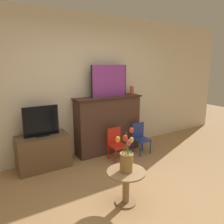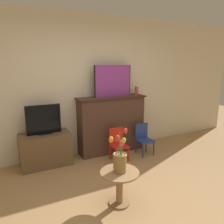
% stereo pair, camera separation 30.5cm
% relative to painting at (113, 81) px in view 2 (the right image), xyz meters
% --- Properties ---
extents(ground_plane, '(14.00, 14.00, 0.00)m').
position_rel_painting_xyz_m(ground_plane, '(-0.59, -1.92, -1.45)').
color(ground_plane, '#A87F51').
extents(wall_back, '(8.00, 0.06, 2.70)m').
position_rel_painting_xyz_m(wall_back, '(-0.59, 0.21, -0.10)').
color(wall_back, beige).
rests_on(wall_back, ground).
extents(fireplace_mantel, '(1.40, 0.40, 1.14)m').
position_rel_painting_xyz_m(fireplace_mantel, '(-0.04, -0.01, -0.87)').
color(fireplace_mantel, '#4C3328').
rests_on(fireplace_mantel, ground).
extents(painting, '(0.79, 0.03, 0.61)m').
position_rel_painting_xyz_m(painting, '(0.00, 0.00, 0.00)').
color(painting, black).
rests_on(painting, fireplace_mantel).
extents(mantel_candle, '(0.08, 0.08, 0.17)m').
position_rel_painting_xyz_m(mantel_candle, '(0.55, -0.01, -0.22)').
color(mantel_candle, '#CC4C3D').
rests_on(mantel_candle, fireplace_mantel).
extents(tv_stand, '(0.87, 0.45, 0.58)m').
position_rel_painting_xyz_m(tv_stand, '(-1.37, -0.07, -1.16)').
color(tv_stand, brown).
rests_on(tv_stand, ground).
extents(tv_monitor, '(0.59, 0.12, 0.52)m').
position_rel_painting_xyz_m(tv_monitor, '(-1.37, -0.06, -0.62)').
color(tv_monitor, black).
rests_on(tv_monitor, tv_stand).
extents(chair_red, '(0.29, 0.29, 0.61)m').
position_rel_painting_xyz_m(chair_red, '(-0.12, -0.44, -1.11)').
color(chair_red, red).
rests_on(chair_red, ground).
extents(chair_blue, '(0.29, 0.29, 0.61)m').
position_rel_painting_xyz_m(chair_blue, '(0.48, -0.42, -1.11)').
color(chair_blue, navy).
rests_on(chair_blue, ground).
extents(side_table, '(0.50, 0.50, 0.45)m').
position_rel_painting_xyz_m(side_table, '(-0.73, -1.63, -1.15)').
color(side_table, '#99754C').
rests_on(side_table, ground).
extents(vase_tulips, '(0.24, 0.22, 0.55)m').
position_rel_painting_xyz_m(vase_tulips, '(-0.73, -1.63, -0.82)').
color(vase_tulips, olive).
rests_on(vase_tulips, side_table).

